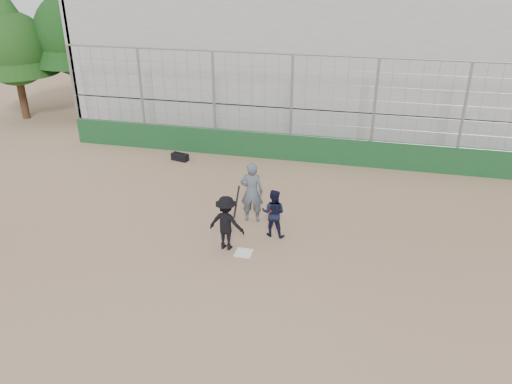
% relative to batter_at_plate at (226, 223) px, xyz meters
% --- Properties ---
extents(ground, '(90.00, 90.00, 0.00)m').
position_rel_batter_at_plate_xyz_m(ground, '(0.51, -0.17, -0.76)').
color(ground, brown).
rests_on(ground, ground).
extents(home_plate, '(0.44, 0.44, 0.02)m').
position_rel_batter_at_plate_xyz_m(home_plate, '(0.51, -0.17, -0.75)').
color(home_plate, white).
rests_on(home_plate, ground).
extents(backstop, '(18.10, 0.25, 4.04)m').
position_rel_batter_at_plate_xyz_m(backstop, '(0.51, 6.83, 0.20)').
color(backstop, '#133D1C').
rests_on(backstop, ground).
extents(bleachers, '(20.25, 6.70, 6.98)m').
position_rel_batter_at_plate_xyz_m(bleachers, '(0.51, 11.78, 2.17)').
color(bleachers, '#979797').
rests_on(bleachers, ground).
extents(tree_left, '(4.48, 4.48, 7.00)m').
position_rel_batter_at_plate_xyz_m(tree_left, '(-10.49, 10.83, 3.63)').
color(tree_left, '#372414').
rests_on(tree_left, ground).
extents(tree_right, '(3.84, 3.84, 6.00)m').
position_rel_batter_at_plate_xyz_m(tree_right, '(-12.99, 9.33, 3.00)').
color(tree_right, '#352113').
rests_on(tree_right, ground).
extents(batter_at_plate, '(1.03, 0.77, 1.69)m').
position_rel_batter_at_plate_xyz_m(batter_at_plate, '(0.00, 0.00, 0.00)').
color(batter_at_plate, black).
rests_on(batter_at_plate, ground).
extents(catcher_crouched, '(0.74, 0.60, 0.98)m').
position_rel_batter_at_plate_xyz_m(catcher_crouched, '(1.08, 0.92, -0.27)').
color(catcher_crouched, black).
rests_on(catcher_crouched, ground).
extents(umpire, '(0.71, 0.51, 1.66)m').
position_rel_batter_at_plate_xyz_m(umpire, '(0.28, 1.67, 0.07)').
color(umpire, '#4A545E').
rests_on(umpire, ground).
extents(equipment_bag, '(0.70, 0.43, 0.32)m').
position_rel_batter_at_plate_xyz_m(equipment_bag, '(-3.60, 5.75, -0.62)').
color(equipment_bag, black).
rests_on(equipment_bag, ground).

